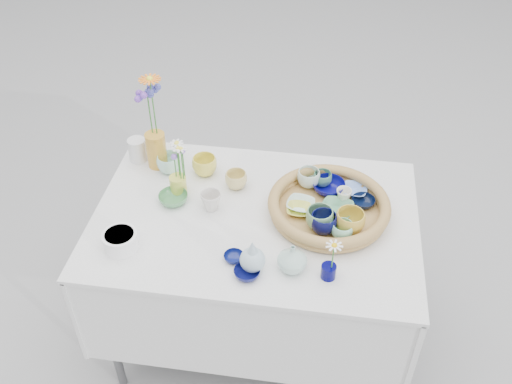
# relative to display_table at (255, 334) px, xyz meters

# --- Properties ---
(ground) EXTENTS (80.00, 80.00, 0.00)m
(ground) POSITION_rel_display_table_xyz_m (0.00, 0.00, 0.00)
(ground) COLOR gray
(display_table) EXTENTS (1.26, 0.86, 0.77)m
(display_table) POSITION_rel_display_table_xyz_m (0.00, 0.00, 0.00)
(display_table) COLOR white
(display_table) RESTS_ON ground
(wicker_tray) EXTENTS (0.47, 0.47, 0.08)m
(wicker_tray) POSITION_rel_display_table_xyz_m (0.28, 0.05, 0.80)
(wicker_tray) COLOR olive
(wicker_tray) RESTS_ON display_table
(tray_ceramic_0) EXTENTS (0.14, 0.14, 0.04)m
(tray_ceramic_0) POSITION_rel_display_table_xyz_m (0.27, 0.17, 0.80)
(tray_ceramic_0) COLOR #090868
(tray_ceramic_0) RESTS_ON wicker_tray
(tray_ceramic_1) EXTENTS (0.10, 0.10, 0.03)m
(tray_ceramic_1) POSITION_rel_display_table_xyz_m (0.41, 0.11, 0.80)
(tray_ceramic_1) COLOR black
(tray_ceramic_1) RESTS_ON wicker_tray
(tray_ceramic_2) EXTENTS (0.14, 0.14, 0.09)m
(tray_ceramic_2) POSITION_rel_display_table_xyz_m (0.36, -0.05, 0.83)
(tray_ceramic_2) COLOR gold
(tray_ceramic_2) RESTS_ON wicker_tray
(tray_ceramic_3) EXTENTS (0.14, 0.14, 0.03)m
(tray_ceramic_3) POSITION_rel_display_table_xyz_m (0.31, 0.05, 0.80)
(tray_ceramic_3) COLOR #53916B
(tray_ceramic_3) RESTS_ON wicker_tray
(tray_ceramic_4) EXTENTS (0.14, 0.14, 0.08)m
(tray_ceramic_4) POSITION_rel_display_table_xyz_m (0.25, -0.05, 0.82)
(tray_ceramic_4) COLOR #6BA16F
(tray_ceramic_4) RESTS_ON wicker_tray
(tray_ceramic_5) EXTENTS (0.13, 0.13, 0.03)m
(tray_ceramic_5) POSITION_rel_display_table_xyz_m (0.17, 0.05, 0.80)
(tray_ceramic_5) COLOR silver
(tray_ceramic_5) RESTS_ON wicker_tray
(tray_ceramic_6) EXTENTS (0.11, 0.11, 0.07)m
(tray_ceramic_6) POSITION_rel_display_table_xyz_m (0.19, 0.20, 0.82)
(tray_ceramic_6) COLOR silver
(tray_ceramic_6) RESTS_ON wicker_tray
(tray_ceramic_7) EXTENTS (0.07, 0.07, 0.06)m
(tray_ceramic_7) POSITION_rel_display_table_xyz_m (0.34, 0.12, 0.81)
(tray_ceramic_7) COLOR white
(tray_ceramic_7) RESTS_ON wicker_tray
(tray_ceramic_8) EXTENTS (0.11, 0.11, 0.02)m
(tray_ceramic_8) POSITION_rel_display_table_xyz_m (0.38, 0.18, 0.80)
(tray_ceramic_8) COLOR #7BA3EE
(tray_ceramic_8) RESTS_ON wicker_tray
(tray_ceramic_9) EXTENTS (0.13, 0.13, 0.08)m
(tray_ceramic_9) POSITION_rel_display_table_xyz_m (0.26, -0.06, 0.82)
(tray_ceramic_9) COLOR #090C3F
(tray_ceramic_9) RESTS_ON wicker_tray
(tray_ceramic_10) EXTENTS (0.10, 0.10, 0.02)m
(tray_ceramic_10) POSITION_rel_display_table_xyz_m (0.17, 0.03, 0.79)
(tray_ceramic_10) COLOR #D5D74E
(tray_ceramic_10) RESTS_ON wicker_tray
(tray_ceramic_11) EXTENTS (0.09, 0.09, 0.06)m
(tray_ceramic_11) POSITION_rel_display_table_xyz_m (0.33, -0.09, 0.82)
(tray_ceramic_11) COLOR #8DE1C3
(tray_ceramic_11) RESTS_ON wicker_tray
(tray_ceramic_12) EXTENTS (0.08, 0.08, 0.06)m
(tray_ceramic_12) POSITION_rel_display_table_xyz_m (0.25, 0.21, 0.81)
(tray_ceramic_12) COLOR #447C61
(tray_ceramic_12) RESTS_ON wicker_tray
(loose_ceramic_0) EXTENTS (0.14, 0.14, 0.08)m
(loose_ceramic_0) POSITION_rel_display_table_xyz_m (-0.25, 0.23, 0.81)
(loose_ceramic_0) COLOR #DFCF46
(loose_ceramic_0) RESTS_ON display_table
(loose_ceramic_1) EXTENTS (0.10, 0.10, 0.07)m
(loose_ceramic_1) POSITION_rel_display_table_xyz_m (-0.10, 0.16, 0.80)
(loose_ceramic_1) COLOR #D4BF72
(loose_ceramic_1) RESTS_ON display_table
(loose_ceramic_2) EXTENTS (0.15, 0.15, 0.04)m
(loose_ceramic_2) POSITION_rel_display_table_xyz_m (-0.34, 0.03, 0.78)
(loose_ceramic_2) COLOR #498952
(loose_ceramic_2) RESTS_ON display_table
(loose_ceramic_3) EXTENTS (0.10, 0.10, 0.08)m
(loose_ceramic_3) POSITION_rel_display_table_xyz_m (-0.18, 0.02, 0.80)
(loose_ceramic_3) COLOR beige
(loose_ceramic_3) RESTS_ON display_table
(loose_ceramic_4) EXTENTS (0.08, 0.08, 0.02)m
(loose_ceramic_4) POSITION_rel_display_table_xyz_m (-0.04, -0.24, 0.78)
(loose_ceramic_4) COLOR #0B1558
(loose_ceramic_4) RESTS_ON display_table
(loose_ceramic_5) EXTENTS (0.13, 0.13, 0.08)m
(loose_ceramic_5) POSITION_rel_display_table_xyz_m (-0.40, 0.23, 0.80)
(loose_ceramic_5) COLOR #A9DFCC
(loose_ceramic_5) RESTS_ON display_table
(loose_ceramic_6) EXTENTS (0.11, 0.11, 0.03)m
(loose_ceramic_6) POSITION_rel_display_table_xyz_m (0.02, -0.31, 0.78)
(loose_ceramic_6) COLOR #0D114F
(loose_ceramic_6) RESTS_ON display_table
(fluted_bowl) EXTENTS (0.16, 0.16, 0.07)m
(fluted_bowl) POSITION_rel_display_table_xyz_m (-0.46, -0.24, 0.80)
(fluted_bowl) COLOR white
(fluted_bowl) RESTS_ON display_table
(bud_vase_paleblue) EXTENTS (0.10, 0.10, 0.14)m
(bud_vase_paleblue) POSITION_rel_display_table_xyz_m (0.03, -0.27, 0.83)
(bud_vase_paleblue) COLOR #A0BAC7
(bud_vase_paleblue) RESTS_ON display_table
(bud_vase_seafoam) EXTENTS (0.11, 0.11, 0.11)m
(bud_vase_seafoam) POSITION_rel_display_table_xyz_m (0.17, -0.25, 0.82)
(bud_vase_seafoam) COLOR #A6CABD
(bud_vase_seafoam) RESTS_ON display_table
(bud_vase_cobalt) EXTENTS (0.07, 0.07, 0.05)m
(bud_vase_cobalt) POSITION_rel_display_table_xyz_m (0.30, -0.27, 0.79)
(bud_vase_cobalt) COLOR #010144
(bud_vase_cobalt) RESTS_ON display_table
(single_daisy) EXTENTS (0.09, 0.09, 0.12)m
(single_daisy) POSITION_rel_display_table_xyz_m (0.30, -0.27, 0.87)
(single_daisy) COLOR white
(single_daisy) RESTS_ON bud_vase_cobalt
(tall_vase_yellow) EXTENTS (0.11, 0.11, 0.16)m
(tall_vase_yellow) POSITION_rel_display_table_xyz_m (-0.46, 0.26, 0.84)
(tall_vase_yellow) COLOR gold
(tall_vase_yellow) RESTS_ON display_table
(gerbera) EXTENTS (0.13, 0.13, 0.27)m
(gerbera) POSITION_rel_display_table_xyz_m (-0.46, 0.27, 1.05)
(gerbera) COLOR orange
(gerbera) RESTS_ON tall_vase_yellow
(hydrangea) EXTENTS (0.09, 0.09, 0.25)m
(hydrangea) POSITION_rel_display_table_xyz_m (-0.47, 0.27, 1.01)
(hydrangea) COLOR #444AB0
(hydrangea) RESTS_ON tall_vase_yellow
(white_pitcher) EXTENTS (0.13, 0.11, 0.10)m
(white_pitcher) POSITION_rel_display_table_xyz_m (-0.56, 0.29, 0.82)
(white_pitcher) COLOR white
(white_pitcher) RESTS_ON display_table
(daisy_cup) EXTENTS (0.09, 0.09, 0.07)m
(daisy_cup) POSITION_rel_display_table_xyz_m (-0.33, 0.10, 0.80)
(daisy_cup) COLOR #D6D64A
(daisy_cup) RESTS_ON display_table
(daisy_posy) EXTENTS (0.10, 0.10, 0.16)m
(daisy_posy) POSITION_rel_display_table_xyz_m (-0.32, 0.11, 0.92)
(daisy_posy) COLOR white
(daisy_posy) RESTS_ON daisy_cup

